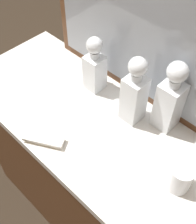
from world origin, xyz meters
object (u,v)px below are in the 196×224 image
at_px(crystal_decanter_far_left, 169,102).
at_px(silver_brush_far_right, 44,139).
at_px(crystal_tumbler_left, 179,179).
at_px(crystal_decanter_rear, 95,69).
at_px(crystal_decanter_front, 134,96).

relative_size(crystal_decanter_far_left, silver_brush_far_right, 1.91).
relative_size(crystal_tumbler_left, silver_brush_far_right, 0.65).
bearing_deg(crystal_decanter_rear, crystal_decanter_far_left, 7.17).
bearing_deg(crystal_decanter_far_left, crystal_decanter_rear, -172.83).
distance_m(crystal_decanter_front, crystal_tumbler_left, 0.36).
xyz_separation_m(crystal_decanter_rear, crystal_decanter_far_left, (0.36, 0.05, 0.02)).
xyz_separation_m(crystal_decanter_rear, silver_brush_far_right, (0.07, -0.36, -0.10)).
xyz_separation_m(crystal_decanter_front, crystal_decanter_far_left, (0.12, 0.07, 0.00)).
bearing_deg(crystal_decanter_front, crystal_decanter_far_left, 29.13).
height_order(crystal_tumbler_left, silver_brush_far_right, crystal_tumbler_left).
relative_size(crystal_decanter_rear, crystal_tumbler_left, 2.45).
height_order(crystal_decanter_far_left, silver_brush_far_right, crystal_decanter_far_left).
distance_m(crystal_decanter_far_left, crystal_tumbler_left, 0.29).
relative_size(crystal_decanter_rear, crystal_decanter_far_left, 0.83).
bearing_deg(crystal_decanter_rear, crystal_decanter_front, -5.22).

